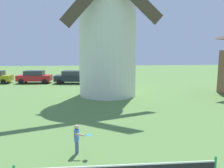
{
  "coord_description": "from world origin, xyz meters",
  "views": [
    {
      "loc": [
        -0.31,
        -2.68,
        3.81
      ],
      "look_at": [
        0.3,
        4.36,
        2.76
      ],
      "focal_mm": 34.45,
      "sensor_mm": 36.0,
      "label": 1
    }
  ],
  "objects_px": {
    "player_far": "(77,137)",
    "parked_car_red": "(34,77)",
    "parked_car_black": "(73,77)",
    "windmill": "(107,18)",
    "parked_car_silver": "(113,76)"
  },
  "relations": [
    {
      "from": "windmill",
      "to": "parked_car_black",
      "type": "height_order",
      "value": "windmill"
    },
    {
      "from": "windmill",
      "to": "parked_car_black",
      "type": "relative_size",
      "value": 3.02
    },
    {
      "from": "player_far",
      "to": "parked_car_silver",
      "type": "height_order",
      "value": "parked_car_silver"
    },
    {
      "from": "player_far",
      "to": "parked_car_black",
      "type": "relative_size",
      "value": 0.25
    },
    {
      "from": "parked_car_black",
      "to": "parked_car_silver",
      "type": "height_order",
      "value": "same"
    },
    {
      "from": "parked_car_black",
      "to": "windmill",
      "type": "bearing_deg",
      "value": -63.19
    },
    {
      "from": "parked_car_red",
      "to": "player_far",
      "type": "bearing_deg",
      "value": -71.09
    },
    {
      "from": "windmill",
      "to": "parked_car_red",
      "type": "height_order",
      "value": "windmill"
    },
    {
      "from": "windmill",
      "to": "player_far",
      "type": "relative_size",
      "value": 11.84
    },
    {
      "from": "player_far",
      "to": "parked_car_red",
      "type": "height_order",
      "value": "parked_car_red"
    },
    {
      "from": "player_far",
      "to": "parked_car_black",
      "type": "distance_m",
      "value": 18.91
    },
    {
      "from": "parked_car_red",
      "to": "parked_car_black",
      "type": "distance_m",
      "value": 4.82
    },
    {
      "from": "parked_car_silver",
      "to": "player_far",
      "type": "bearing_deg",
      "value": -99.15
    },
    {
      "from": "windmill",
      "to": "parked_car_red",
      "type": "relative_size",
      "value": 3.28
    },
    {
      "from": "windmill",
      "to": "parked_car_black",
      "type": "distance_m",
      "value": 10.32
    }
  ]
}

